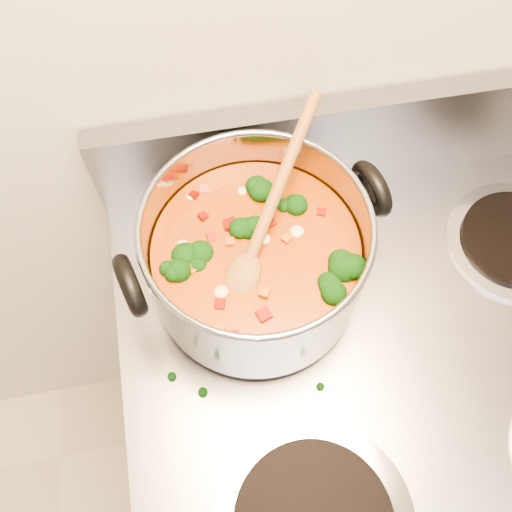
{
  "coord_description": "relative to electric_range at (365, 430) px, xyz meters",
  "views": [
    {
      "loc": [
        -0.26,
        0.99,
        1.65
      ],
      "look_at": [
        -0.2,
        1.31,
        1.01
      ],
      "focal_mm": 40.0,
      "sensor_mm": 36.0,
      "label": 1
    }
  ],
  "objects": [
    {
      "name": "electric_range",
      "position": [
        0.0,
        0.0,
        0.0
      ],
      "size": [
        0.78,
        0.7,
        1.08
      ],
      "color": "gray",
      "rests_on": "ground"
    },
    {
      "name": "stockpot",
      "position": [
        -0.19,
        0.15,
        0.54
      ],
      "size": [
        0.34,
        0.28,
        0.17
      ],
      "rotation": [
        0.0,
        0.0,
        0.25
      ],
      "color": "#9E9EA5",
      "rests_on": "electric_range"
    },
    {
      "name": "wooden_spoon",
      "position": [
        -0.19,
        0.17,
        0.58
      ],
      "size": [
        0.18,
        0.24,
        0.11
      ],
      "rotation": [
        0.0,
        0.0,
        0.98
      ],
      "color": "olive",
      "rests_on": "stockpot"
    },
    {
      "name": "cooktop_crumbs",
      "position": [
        -0.16,
        0.09,
        0.46
      ],
      "size": [
        0.25,
        0.33,
        0.01
      ],
      "color": "black",
      "rests_on": "electric_range"
    }
  ]
}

